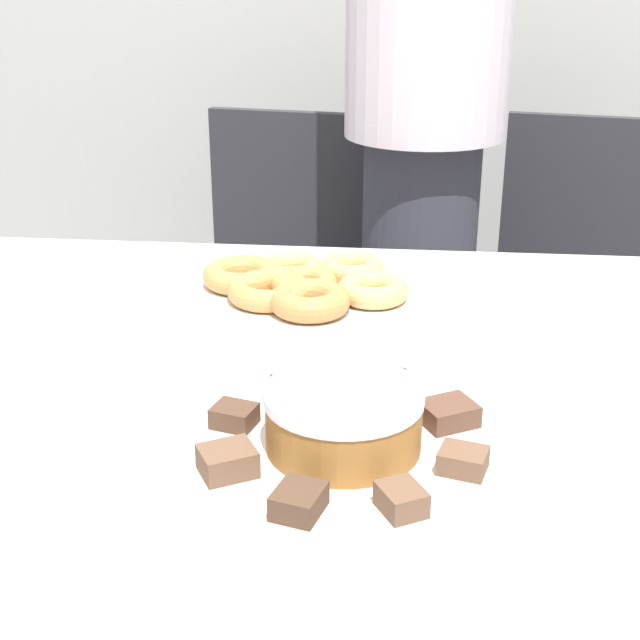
{
  "coord_description": "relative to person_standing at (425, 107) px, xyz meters",
  "views": [
    {
      "loc": [
        0.09,
        -1.0,
        1.22
      ],
      "look_at": [
        -0.02,
        0.04,
        0.79
      ],
      "focal_mm": 50.0,
      "sensor_mm": 36.0,
      "label": 1
    }
  ],
  "objects": [
    {
      "name": "frosted_cake",
      "position": [
        -0.09,
        -1.09,
        -0.15
      ],
      "size": [
        0.17,
        0.17,
        0.07
      ],
      "color": "#9E662D",
      "rests_on": "plate_cake"
    },
    {
      "name": "person_standing",
      "position": [
        0.0,
        0.0,
        0.0
      ],
      "size": [
        0.34,
        0.34,
        1.74
      ],
      "color": "#383842",
      "rests_on": "ground_plane"
    },
    {
      "name": "lamington_0",
      "position": [
        0.03,
        -1.12,
        -0.17
      ],
      "size": [
        0.06,
        0.05,
        0.02
      ],
      "rotation": [
        0.0,
        0.0,
        6.01
      ],
      "color": "brown",
      "rests_on": "plate_cake"
    },
    {
      "name": "lamington_2",
      "position": [
        -0.05,
        -0.96,
        -0.17
      ],
      "size": [
        0.06,
        0.06,
        0.03
      ],
      "rotation": [
        0.0,
        0.0,
        7.58
      ],
      "color": "brown",
      "rests_on": "plate_cake"
    },
    {
      "name": "lamington_5",
      "position": [
        -0.2,
        -1.15,
        -0.17
      ],
      "size": [
        0.07,
        0.07,
        0.03
      ],
      "rotation": [
        0.0,
        0.0,
        9.94
      ],
      "color": "brown",
      "rests_on": "plate_cake"
    },
    {
      "name": "lamington_3",
      "position": [
        -0.15,
        -0.98,
        -0.17
      ],
      "size": [
        0.07,
        0.07,
        0.02
      ],
      "rotation": [
        0.0,
        0.0,
        8.37
      ],
      "color": "brown",
      "rests_on": "plate_cake"
    },
    {
      "name": "table",
      "position": [
        -0.12,
        -0.9,
        -0.28
      ],
      "size": [
        1.43,
        1.07,
        0.73
      ],
      "color": "silver",
      "rests_on": "ground_plane"
    },
    {
      "name": "lamington_1",
      "position": [
        0.02,
        -1.02,
        -0.17
      ],
      "size": [
        0.07,
        0.07,
        0.02
      ],
      "rotation": [
        0.0,
        0.0,
        6.79
      ],
      "color": "brown",
      "rests_on": "plate_cake"
    },
    {
      "name": "lamington_6",
      "position": [
        -0.12,
        -1.21,
        -0.17
      ],
      "size": [
        0.05,
        0.06,
        0.02
      ],
      "rotation": [
        0.0,
        0.0,
        10.72
      ],
      "color": "#513828",
      "rests_on": "plate_cake"
    },
    {
      "name": "donut_0",
      "position": [
        -0.18,
        -0.63,
        -0.17
      ],
      "size": [
        0.1,
        0.1,
        0.03
      ],
      "color": "#D18E4C",
      "rests_on": "plate_donuts"
    },
    {
      "name": "lamington_4",
      "position": [
        -0.21,
        -1.05,
        -0.17
      ],
      "size": [
        0.05,
        0.05,
        0.02
      ],
      "rotation": [
        0.0,
        0.0,
        9.15
      ],
      "color": "#513828",
      "rests_on": "plate_cake"
    },
    {
      "name": "office_chair_left",
      "position": [
        -0.35,
        0.09,
        -0.51
      ],
      "size": [
        0.51,
        0.51,
        0.87
      ],
      "rotation": [
        0.0,
        0.0,
        -0.17
      ],
      "color": "black",
      "rests_on": "ground_plane"
    },
    {
      "name": "plate_donuts",
      "position": [
        -0.18,
        -0.63,
        -0.19
      ],
      "size": [
        0.35,
        0.35,
        0.01
      ],
      "color": "white",
      "rests_on": "table"
    },
    {
      "name": "plate_cake",
      "position": [
        -0.09,
        -1.09,
        -0.19
      ],
      "size": [
        0.35,
        0.35,
        0.01
      ],
      "color": "white",
      "rests_on": "table"
    },
    {
      "name": "donut_2",
      "position": [
        -0.12,
        -0.55,
        -0.17
      ],
      "size": [
        0.1,
        0.1,
        0.03
      ],
      "color": "#E5AD66",
      "rests_on": "plate_donuts"
    },
    {
      "name": "donut_3",
      "position": [
        -0.21,
        -0.56,
        -0.17
      ],
      "size": [
        0.11,
        0.11,
        0.03
      ],
      "color": "#E5AD66",
      "rests_on": "plate_donuts"
    },
    {
      "name": "donut_4",
      "position": [
        -0.28,
        -0.61,
        -0.17
      ],
      "size": [
        0.12,
        0.12,
        0.04
      ],
      "color": "#D18E4C",
      "rests_on": "plate_donuts"
    },
    {
      "name": "lamington_7",
      "position": [
        -0.03,
        -1.2,
        -0.17
      ],
      "size": [
        0.05,
        0.06,
        0.03
      ],
      "rotation": [
        0.0,
        0.0,
        11.51
      ],
      "color": "brown",
      "rests_on": "plate_cake"
    },
    {
      "name": "donut_5",
      "position": [
        -0.23,
        -0.67,
        -0.17
      ],
      "size": [
        0.13,
        0.13,
        0.03
      ],
      "color": "#D18E4C",
      "rests_on": "plate_donuts"
    },
    {
      "name": "donut_1",
      "position": [
        -0.08,
        -0.66,
        -0.17
      ],
      "size": [
        0.11,
        0.11,
        0.03
      ],
      "color": "#E5AD66",
      "rests_on": "plate_donuts"
    },
    {
      "name": "donut_6",
      "position": [
        -0.17,
        -0.71,
        -0.17
      ],
      "size": [
        0.12,
        0.12,
        0.04
      ],
      "color": "#C68447",
      "rests_on": "plate_donuts"
    },
    {
      "name": "office_chair_right",
      "position": [
        0.37,
        0.09,
        -0.51
      ],
      "size": [
        0.52,
        0.52,
        0.87
      ],
      "rotation": [
        0.0,
        0.0,
        -0.21
      ],
      "color": "black",
      "rests_on": "ground_plane"
    }
  ]
}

